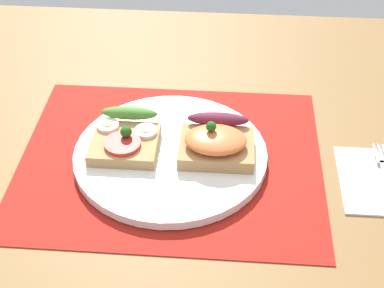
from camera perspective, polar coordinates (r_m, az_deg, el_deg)
ground_plane at (r=82.44cm, az=-2.08°, el=-2.42°), size 120.00×90.00×3.20cm
placemat at (r=81.28cm, az=-2.11°, el=-1.50°), size 42.04×34.45×0.30cm
plate at (r=80.75cm, az=-2.12°, el=-1.07°), size 26.87×26.87×1.31cm
sandwich_egg_tomato at (r=81.12cm, az=-6.54°, el=0.70°), size 9.22×9.93×3.90cm
sandwich_salmon at (r=78.83cm, az=2.40°, el=0.19°), size 10.21×9.47×5.39cm
napkin at (r=82.00cm, az=18.35°, el=-3.39°), size 11.88×13.13×0.60cm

